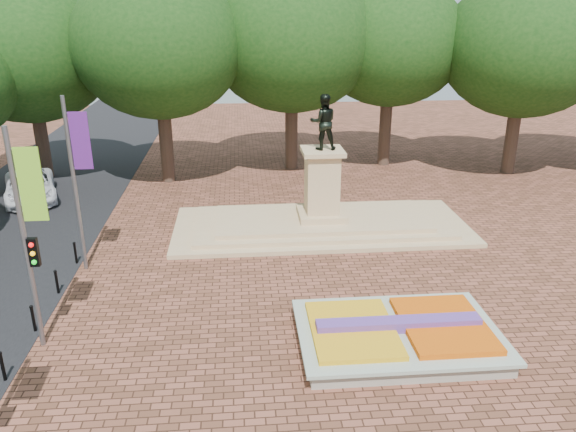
# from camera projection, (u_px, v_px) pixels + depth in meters

# --- Properties ---
(ground) EXTENTS (90.00, 90.00, 0.00)m
(ground) POSITION_uv_depth(u_px,v_px,m) (354.00, 313.00, 19.59)
(ground) COLOR brown
(ground) RESTS_ON ground
(flower_bed) EXTENTS (6.30, 4.30, 0.91)m
(flower_bed) POSITION_uv_depth(u_px,v_px,m) (399.00, 334.00, 17.67)
(flower_bed) COLOR gray
(flower_bed) RESTS_ON ground
(monument) EXTENTS (14.00, 6.00, 6.40)m
(monument) POSITION_uv_depth(u_px,v_px,m) (321.00, 211.00, 26.73)
(monument) COLOR tan
(monument) RESTS_ON ground
(tree_row_back) EXTENTS (44.80, 8.80, 10.43)m
(tree_row_back) POSITION_uv_depth(u_px,v_px,m) (338.00, 65.00, 34.19)
(tree_row_back) COLOR #35271D
(tree_row_back) RESTS_ON ground
(banner_poles) EXTENTS (0.88, 11.17, 7.00)m
(banner_poles) POSITION_uv_depth(u_px,v_px,m) (24.00, 235.00, 16.17)
(banner_poles) COLOR slate
(banner_poles) RESTS_ON ground
(bollard_row) EXTENTS (0.12, 13.12, 0.98)m
(bollard_row) POSITION_uv_depth(u_px,v_px,m) (19.00, 340.00, 17.12)
(bollard_row) COLOR black
(bollard_row) RESTS_ON ground
(van) EXTENTS (4.19, 6.00, 1.52)m
(van) POSITION_uv_depth(u_px,v_px,m) (30.00, 186.00, 30.74)
(van) COLOR silver
(van) RESTS_ON ground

